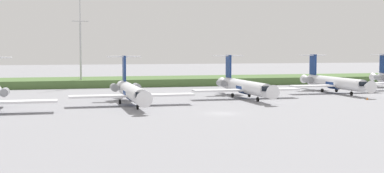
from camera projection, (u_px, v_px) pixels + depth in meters
The scene contains 7 objects.
ground_plane at pixel (180, 97), 113.21m from camera, with size 500.00×500.00×0.00m, color gray.
grass_berm at pixel (149, 81), 152.06m from camera, with size 320.00×20.00×2.08m, color #4C6B38.
regional_jet_third at pixel (131, 91), 97.46m from camera, with size 22.81×31.00×9.00m.
regional_jet_fourth at pixel (244, 86), 110.89m from camera, with size 22.81×31.00×9.00m.
regional_jet_fifth at pixel (333, 82), 124.31m from camera, with size 22.81×31.00×9.00m.
antenna_mast at pixel (80, 46), 141.59m from camera, with size 4.40×0.50×27.34m.
safety_cone_front_marker at pixel (367, 99), 106.75m from camera, with size 0.44×0.44×0.55m, color orange.
Camera 1 is at (-25.29, -79.92, 10.30)m, focal length 49.12 mm.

